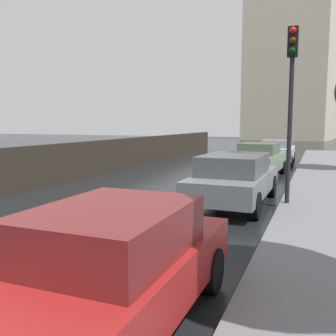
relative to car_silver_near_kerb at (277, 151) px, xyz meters
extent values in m
cube|color=#B2B5BA|center=(0.00, 0.02, -0.08)|extent=(1.85, 3.97, 0.65)
cube|color=gray|center=(0.00, -0.10, 0.44)|extent=(1.60, 1.85, 0.40)
cylinder|color=black|center=(-0.84, 1.30, -0.41)|extent=(0.23, 0.61, 0.61)
cylinder|color=black|center=(0.79, 1.34, -0.41)|extent=(0.23, 0.61, 0.61)
cylinder|color=black|center=(-0.79, -1.29, -0.41)|extent=(0.23, 0.61, 0.61)
cylinder|color=black|center=(0.84, -1.26, -0.41)|extent=(0.23, 0.61, 0.61)
cube|color=slate|center=(0.01, -11.29, -0.09)|extent=(1.85, 4.60, 0.57)
cube|color=#494D50|center=(0.01, -11.48, 0.46)|extent=(1.61, 2.53, 0.53)
cylinder|color=black|center=(-0.80, -9.77, -0.38)|extent=(0.23, 0.67, 0.67)
cylinder|color=black|center=(0.85, -9.79, -0.38)|extent=(0.23, 0.67, 0.67)
cylinder|color=black|center=(-0.84, -12.79, -0.38)|extent=(0.23, 0.67, 0.67)
cylinder|color=black|center=(0.82, -12.82, -0.38)|extent=(0.23, 0.67, 0.67)
cube|color=maroon|center=(0.12, -18.27, -0.12)|extent=(1.68, 3.95, 0.57)
cube|color=maroon|center=(0.12, -18.28, 0.43)|extent=(1.47, 2.02, 0.53)
cylinder|color=black|center=(-0.65, -16.97, -0.40)|extent=(0.22, 0.61, 0.61)
cylinder|color=black|center=(0.88, -16.97, -0.40)|extent=(0.22, 0.61, 0.61)
cube|color=slate|center=(-0.17, -5.36, -0.07)|extent=(1.93, 4.09, 0.68)
cube|color=#4D5C49|center=(-0.18, -5.52, 0.50)|extent=(1.58, 1.87, 0.47)
cylinder|color=black|center=(-0.84, -3.99, -0.41)|extent=(0.26, 0.62, 0.61)
cylinder|color=black|center=(0.68, -4.10, -0.41)|extent=(0.26, 0.62, 0.61)
cylinder|color=black|center=(-1.02, -6.62, -0.41)|extent=(0.26, 0.62, 0.61)
cylinder|color=black|center=(0.50, -6.72, -0.41)|extent=(0.26, 0.62, 0.61)
cylinder|color=black|center=(1.43, -11.24, 1.36)|extent=(0.12, 0.12, 3.86)
cube|color=black|center=(1.43, -11.24, 3.67)|extent=(0.26, 0.26, 0.75)
sphere|color=red|center=(1.43, -11.42, 3.92)|extent=(0.17, 0.17, 0.17)
sphere|color=#392405|center=(1.43, -11.42, 3.67)|extent=(0.17, 0.17, 0.17)
sphere|color=black|center=(1.43, -11.42, 3.42)|extent=(0.17, 0.17, 0.17)
cube|color=beige|center=(-1.95, 33.02, 12.28)|extent=(12.07, 9.58, 25.98)
camera|label=1|loc=(2.16, -21.72, 1.58)|focal=40.08mm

